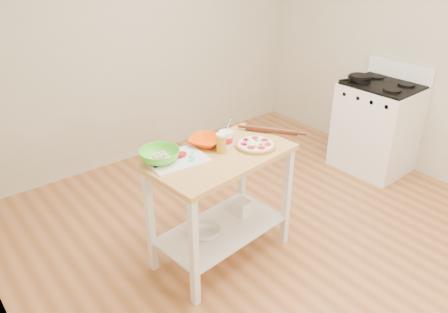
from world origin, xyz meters
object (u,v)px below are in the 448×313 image
object	(u,v)px
orange_bowl	(206,141)
shelf_glass_bowl	(206,232)
skillet	(359,78)
cutting_board	(176,159)
beer_pint	(221,143)
gas_stove	(376,127)
pizza	(256,144)
knife	(161,161)
yogurt_tub	(226,139)
prep_island	(221,186)
shelf_bin	(243,207)
green_bowl	(160,156)
spatula	(192,156)
rolling_pin	(271,130)

from	to	relation	value
orange_bowl	shelf_glass_bowl	distance (m)	0.69
skillet	cutting_board	xyz separation A→B (m)	(-2.34, -0.21, -0.07)
cutting_board	beer_pint	xyz separation A→B (m)	(0.32, -0.10, 0.07)
gas_stove	cutting_board	distance (m)	2.50
pizza	knife	distance (m)	0.71
cutting_board	yogurt_tub	world-z (taller)	yogurt_tub
prep_island	beer_pint	bearing A→B (deg)	52.25
beer_pint	yogurt_tub	size ratio (longest dim) A/B	0.66
shelf_bin	beer_pint	bearing A→B (deg)	-176.22
orange_bowl	skillet	bearing A→B (deg)	4.24
yogurt_tub	green_bowl	bearing A→B (deg)	168.29
green_bowl	spatula	bearing A→B (deg)	-27.87
pizza	spatula	world-z (taller)	pizza
shelf_glass_bowl	shelf_bin	bearing A→B (deg)	7.09
spatula	pizza	bearing A→B (deg)	-53.12
gas_stove	shelf_bin	xyz separation A→B (m)	(-1.92, -0.09, -0.15)
yogurt_tub	rolling_pin	world-z (taller)	yogurt_tub
green_bowl	shelf_bin	size ratio (longest dim) A/B	2.30
pizza	prep_island	bearing A→B (deg)	168.25
orange_bowl	rolling_pin	xyz separation A→B (m)	(0.52, -0.15, -0.01)
green_bowl	shelf_bin	distance (m)	0.91
beer_pint	rolling_pin	world-z (taller)	beer_pint
spatula	yogurt_tub	world-z (taller)	yogurt_tub
orange_bowl	beer_pint	bearing A→B (deg)	-84.84
pizza	yogurt_tub	distance (m)	0.22
prep_island	green_bowl	size ratio (longest dim) A/B	4.00
green_bowl	shelf_glass_bowl	xyz separation A→B (m)	(0.24, -0.19, -0.65)
beer_pint	shelf_bin	size ratio (longest dim) A/B	1.20
beer_pint	shelf_glass_bowl	distance (m)	0.70
green_bowl	rolling_pin	xyz separation A→B (m)	(0.92, -0.14, -0.02)
spatula	shelf_glass_bowl	xyz separation A→B (m)	(0.04, -0.08, -0.62)
orange_bowl	shelf_glass_bowl	world-z (taller)	orange_bowl
yogurt_tub	shelf_glass_bowl	size ratio (longest dim) A/B	0.97
gas_stove	orange_bowl	xyz separation A→B (m)	(-2.16, 0.06, 0.46)
prep_island	gas_stove	size ratio (longest dim) A/B	1.00
beer_pint	rolling_pin	xyz separation A→B (m)	(0.51, 0.01, -0.05)
knife	green_bowl	world-z (taller)	green_bowl
prep_island	cutting_board	size ratio (longest dim) A/B	2.59
beer_pint	shelf_bin	bearing A→B (deg)	3.78
gas_stove	knife	distance (m)	2.61
pizza	green_bowl	bearing A→B (deg)	160.36
skillet	spatula	xyz separation A→B (m)	(-2.25, -0.27, -0.06)
skillet	green_bowl	bearing A→B (deg)	-161.63
skillet	cutting_board	size ratio (longest dim) A/B	0.84
knife	green_bowl	bearing A→B (deg)	37.03
green_bowl	rolling_pin	bearing A→B (deg)	-8.65
rolling_pin	shelf_bin	world-z (taller)	rolling_pin
knife	green_bowl	distance (m)	0.03
rolling_pin	gas_stove	bearing A→B (deg)	3.19
gas_stove	beer_pint	world-z (taller)	gas_stove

